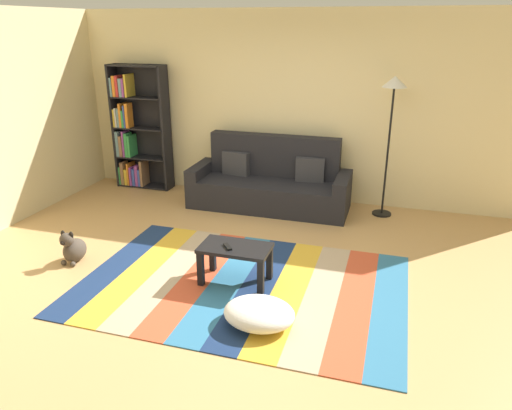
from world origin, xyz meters
TOP-DOWN VIEW (x-y plane):
  - ground_plane at (0.00, 0.00)m, footprint 14.00×14.00m
  - back_wall at (0.00, 2.55)m, footprint 6.80×0.10m
  - left_wall at (-3.40, 0.75)m, footprint 0.10×5.50m
  - rug at (0.05, -0.24)m, footprint 3.24×2.21m
  - couch at (-0.28, 2.02)m, footprint 2.26×0.80m
  - bookshelf at (-2.57, 2.31)m, footprint 0.90×0.28m
  - coffee_table at (-0.03, -0.21)m, footprint 0.71×0.40m
  - pouf at (0.41, -0.86)m, footprint 0.63×0.52m
  - dog at (-1.91, -0.29)m, footprint 0.22×0.35m
  - standing_lamp at (1.31, 2.15)m, footprint 0.32×0.32m
  - tv_remote at (-0.10, -0.26)m, footprint 0.13×0.14m

SIDE VIEW (x-z plane):
  - ground_plane at x=0.00m, z-range 0.00..0.00m
  - rug at x=0.05m, z-range 0.00..0.01m
  - pouf at x=0.41m, z-range 0.01..0.23m
  - dog at x=-1.91m, z-range -0.04..0.36m
  - coffee_table at x=-0.03m, z-range 0.12..0.52m
  - couch at x=-0.28m, z-range -0.16..0.84m
  - tv_remote at x=-0.10m, z-range 0.41..0.43m
  - bookshelf at x=-2.57m, z-range -0.07..1.85m
  - back_wall at x=0.00m, z-range 0.00..2.70m
  - left_wall at x=-3.40m, z-range 0.00..2.70m
  - standing_lamp at x=1.31m, z-range 0.63..2.50m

